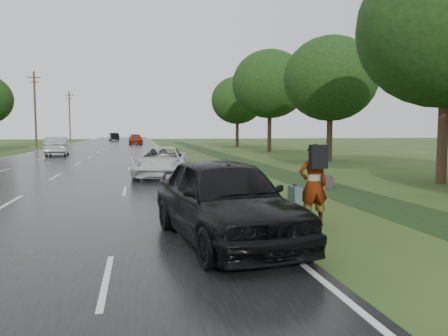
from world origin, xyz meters
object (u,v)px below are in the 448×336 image
dark_sedan (224,199)px  silver_sedan (57,146)px  white_pickup (162,162)px  pedestrian (312,184)px

dark_sedan → silver_sedan: (-8.85, 32.76, -0.04)m
white_pickup → pedestrian: bearing=-65.9°
pedestrian → white_pickup: 12.06m
pedestrian → dark_sedan: 2.70m
pedestrian → dark_sedan: bearing=27.3°
white_pickup → silver_sedan: bearing=122.4°
pedestrian → silver_sedan: size_ratio=0.39×
silver_sedan → white_pickup: bearing=107.8°
pedestrian → dark_sedan: pedestrian is taller
pedestrian → silver_sedan: (-11.28, 31.57, -0.16)m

